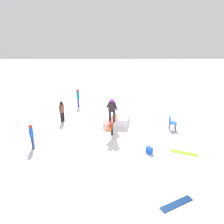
% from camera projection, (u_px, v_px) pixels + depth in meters
% --- Properties ---
extents(ground_plane, '(60.00, 60.00, 0.00)m').
position_uv_depth(ground_plane, '(112.00, 134.00, 13.01)').
color(ground_plane, white).
extents(rail_feature, '(2.34, 0.71, 0.85)m').
position_uv_depth(rail_feature, '(112.00, 124.00, 12.74)').
color(rail_feature, black).
rests_on(rail_feature, ground).
extents(snow_kicker_ramp, '(2.05, 1.81, 0.61)m').
position_uv_depth(snow_kicker_ramp, '(117.00, 118.00, 14.47)').
color(snow_kicker_ramp, white).
rests_on(snow_kicker_ramp, ground).
extents(main_rider_on_rail, '(1.38, 0.94, 1.41)m').
position_uv_depth(main_rider_on_rail, '(112.00, 110.00, 12.43)').
color(main_rider_on_rail, '#F75D57').
rests_on(main_rider_on_rail, rail_feature).
extents(bystander_teal, '(0.66, 0.25, 1.45)m').
position_uv_depth(bystander_teal, '(78.00, 97.00, 17.05)').
color(bystander_teal, navy).
rests_on(bystander_teal, ground).
extents(bystander_brown, '(0.64, 0.29, 1.43)m').
position_uv_depth(bystander_brown, '(62.00, 110.00, 14.46)').
color(bystander_brown, black).
rests_on(bystander_brown, ground).
extents(bystander_blue, '(0.55, 0.27, 1.37)m').
position_uv_depth(bystander_blue, '(32.00, 135.00, 11.33)').
color(bystander_blue, navy).
rests_on(bystander_blue, ground).
extents(loose_snowboard_lime, '(0.75, 1.35, 0.02)m').
position_uv_depth(loose_snowboard_lime, '(184.00, 153.00, 11.15)').
color(loose_snowboard_lime, '#8ECC27').
rests_on(loose_snowboard_lime, ground).
extents(loose_snowboard_navy, '(0.87, 1.36, 0.02)m').
position_uv_depth(loose_snowboard_navy, '(177.00, 204.00, 7.99)').
color(loose_snowboard_navy, navy).
rests_on(loose_snowboard_navy, ground).
extents(folding_chair, '(0.47, 0.47, 0.88)m').
position_uv_depth(folding_chair, '(172.00, 124.00, 13.46)').
color(folding_chair, '#3F3F44').
rests_on(folding_chair, ground).
extents(backpack_on_snow, '(0.37, 0.36, 0.34)m').
position_uv_depth(backpack_on_snow, '(149.00, 150.00, 11.09)').
color(backpack_on_snow, blue).
rests_on(backpack_on_snow, ground).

